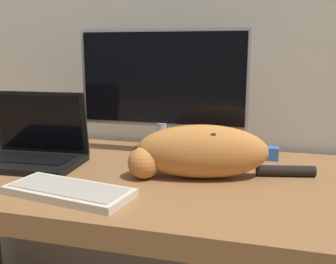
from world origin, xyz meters
TOP-DOWN VIEW (x-y plane):
  - desk at (0.00, 0.36)m, footprint 1.68×0.72m
  - monitor at (0.03, 0.58)m, footprint 0.59×0.18m
  - laptop at (-0.35, 0.36)m, footprint 0.34×0.23m
  - external_keyboard at (-0.09, 0.14)m, footprint 0.34×0.19m
  - cat at (0.20, 0.36)m, footprint 0.52×0.22m
  - small_toy at (0.40, 0.61)m, footprint 0.04×0.04m

SIDE VIEW (x-z plane):
  - desk at x=0.00m, z-range 0.22..0.93m
  - external_keyboard at x=-0.09m, z-range 0.71..0.73m
  - small_toy at x=0.40m, z-range 0.71..0.75m
  - laptop at x=-0.35m, z-range 0.64..0.87m
  - cat at x=0.20m, z-range 0.71..0.86m
  - monitor at x=0.03m, z-range 0.73..1.16m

